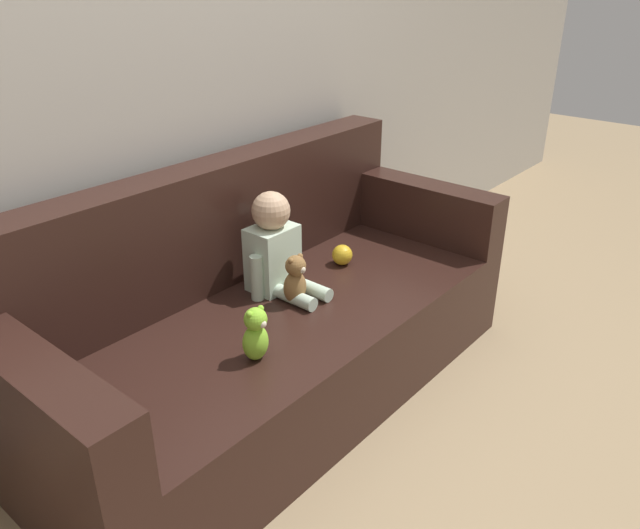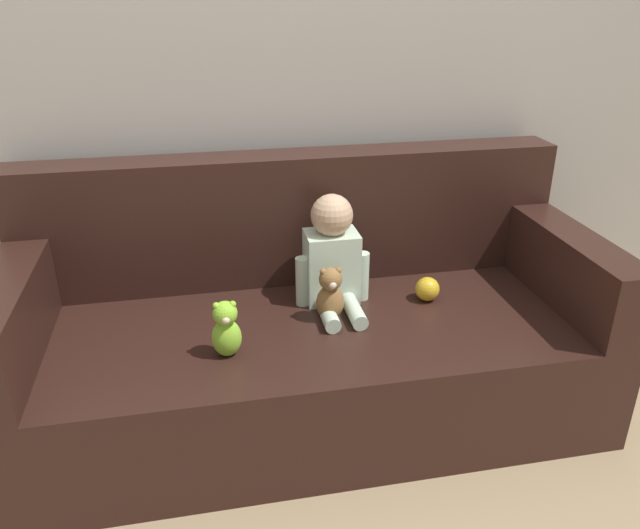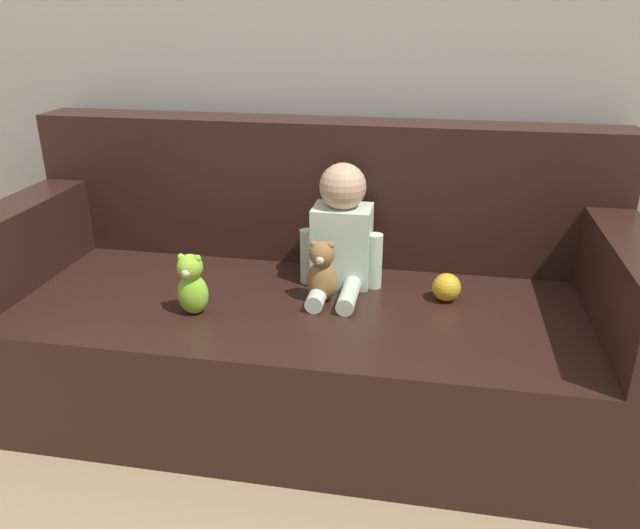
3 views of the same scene
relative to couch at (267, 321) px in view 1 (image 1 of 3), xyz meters
The scene contains 7 objects.
ground_plane 0.32m from the couch, 90.00° to the right, with size 12.00×12.00×0.00m, color #9E8460.
wall_back 1.09m from the couch, 90.00° to the left, with size 8.00×0.05×2.60m.
couch is the anchor object (origin of this frame).
person_baby 0.30m from the couch, 22.86° to the left, with size 0.28×0.34×0.42m.
teddy_bear_brown 0.23m from the couch, 54.48° to the right, with size 0.10×0.09×0.21m.
plush_toy_side 0.44m from the couch, 139.89° to the right, with size 0.10×0.09×0.20m.
toy_ball 0.48m from the couch, ahead, with size 0.09×0.09×0.09m.
Camera 1 is at (-1.52, -1.50, 1.63)m, focal length 35.00 mm.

